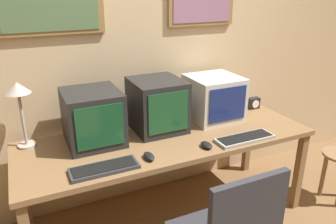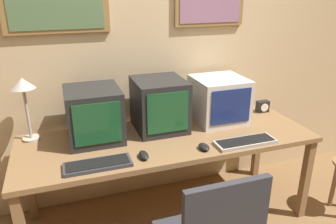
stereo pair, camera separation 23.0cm
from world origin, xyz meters
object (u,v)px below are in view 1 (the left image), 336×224
at_px(mouse_near_keyboard, 149,156).
at_px(desk_clock, 253,103).
at_px(keyboard_side, 245,138).
at_px(keyboard_main, 104,168).
at_px(mouse_far_corner, 206,145).
at_px(monitor_left, 93,117).
at_px(desk_lamp, 19,96).
at_px(monitor_center, 157,105).
at_px(monitor_right, 214,98).

xyz_separation_m(mouse_near_keyboard, desk_clock, (1.18, 0.45, 0.03)).
bearing_deg(mouse_near_keyboard, keyboard_side, -2.73).
height_order(keyboard_main, mouse_far_corner, mouse_far_corner).
bearing_deg(monitor_left, keyboard_side, -23.60).
bearing_deg(desk_lamp, monitor_center, -6.52).
relative_size(keyboard_main, mouse_far_corner, 3.93).
bearing_deg(mouse_far_corner, keyboard_main, 179.37).
bearing_deg(keyboard_main, monitor_left, 84.50).
distance_m(keyboard_side, desk_clock, 0.67).
relative_size(monitor_center, keyboard_main, 0.99).
relative_size(monitor_center, monitor_right, 1.02).
bearing_deg(keyboard_main, desk_clock, 17.55).
bearing_deg(mouse_near_keyboard, desk_clock, 21.00).
xyz_separation_m(monitor_right, mouse_far_corner, (-0.32, -0.43, -0.16)).
relative_size(monitor_left, monitor_center, 1.01).
bearing_deg(monitor_left, monitor_right, 1.47).
distance_m(mouse_near_keyboard, desk_clock, 1.27).
height_order(mouse_far_corner, desk_lamp, desk_lamp).
xyz_separation_m(monitor_left, desk_lamp, (-0.44, 0.13, 0.18)).
height_order(monitor_left, mouse_near_keyboard, monitor_left).
relative_size(keyboard_main, mouse_near_keyboard, 3.61).
distance_m(monitor_left, desk_clock, 1.44).
distance_m(monitor_right, mouse_near_keyboard, 0.86).
xyz_separation_m(monitor_right, keyboard_main, (-1.02, -0.43, -0.16)).
distance_m(monitor_left, keyboard_main, 0.44).
relative_size(monitor_right, mouse_far_corner, 3.83).
relative_size(monitor_left, desk_clock, 3.89).
distance_m(monitor_left, mouse_far_corner, 0.79).
bearing_deg(desk_lamp, mouse_far_corner, -26.03).
bearing_deg(monitor_center, monitor_right, 0.43).
bearing_deg(mouse_near_keyboard, keyboard_main, -177.69).
bearing_deg(desk_lamp, keyboard_side, -21.40).
bearing_deg(mouse_far_corner, monitor_center, 112.04).
xyz_separation_m(monitor_left, mouse_far_corner, (0.66, -0.41, -0.17)).
bearing_deg(mouse_far_corner, desk_lamp, 153.97).
xyz_separation_m(monitor_right, desk_clock, (0.45, 0.04, -0.13)).
bearing_deg(mouse_far_corner, desk_clock, 31.50).
bearing_deg(monitor_right, desk_lamp, 175.91).
bearing_deg(monitor_right, mouse_near_keyboard, -150.56).
relative_size(keyboard_side, mouse_near_keyboard, 3.85).
relative_size(desk_clock, desk_lamp, 0.23).
bearing_deg(keyboard_main, desk_lamp, 126.94).
height_order(keyboard_main, keyboard_side, same).
distance_m(monitor_center, keyboard_side, 0.68).
bearing_deg(monitor_center, mouse_far_corner, -67.96).
bearing_deg(keyboard_main, monitor_right, 22.60).
bearing_deg(keyboard_main, mouse_far_corner, -0.63).
relative_size(keyboard_main, keyboard_side, 0.94).
height_order(keyboard_side, mouse_far_corner, mouse_far_corner).
height_order(monitor_left, keyboard_main, monitor_left).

